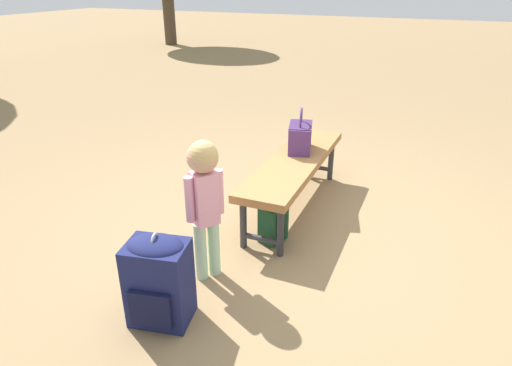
% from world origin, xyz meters
% --- Properties ---
extents(ground_plane, '(40.00, 40.00, 0.00)m').
position_xyz_m(ground_plane, '(0.00, 0.00, 0.00)').
color(ground_plane, '#8C704C').
rests_on(ground_plane, ground).
extents(park_bench, '(1.61, 0.42, 0.45)m').
position_xyz_m(park_bench, '(-0.47, -0.09, 0.39)').
color(park_bench, '#9E6B3D').
rests_on(park_bench, ground).
extents(handbag, '(0.36, 0.26, 0.37)m').
position_xyz_m(handbag, '(-0.66, -0.11, 0.58)').
color(handbag, '#4C2D66').
rests_on(handbag, park_bench).
extents(child_standing, '(0.22, 0.19, 0.94)m').
position_xyz_m(child_standing, '(0.63, -0.28, 0.62)').
color(child_standing, '#B2D8B2').
rests_on(child_standing, ground).
extents(backpack_large, '(0.34, 0.38, 0.56)m').
position_xyz_m(backpack_large, '(1.09, -0.33, 0.28)').
color(backpack_large, '#191E4C').
rests_on(backpack_large, ground).
extents(backpack_small, '(0.22, 0.20, 0.33)m').
position_xyz_m(backpack_small, '(0.07, -0.06, 0.16)').
color(backpack_small, '#1E4C2D').
rests_on(backpack_small, ground).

